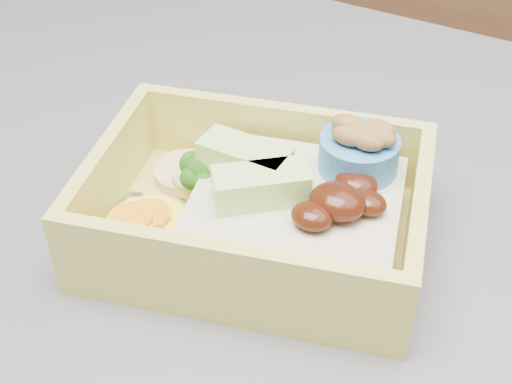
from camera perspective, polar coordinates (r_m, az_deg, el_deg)
The scene contains 1 object.
bento_box at distance 0.42m, azimuth 0.92°, elevation -1.28°, with size 0.22×0.19×0.07m.
Camera 1 is at (0.15, -0.30, 1.22)m, focal length 50.00 mm.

